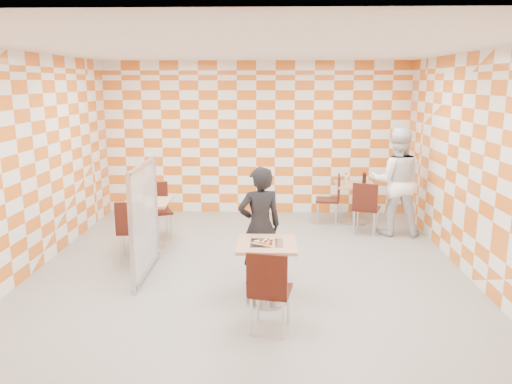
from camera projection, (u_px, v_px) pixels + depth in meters
room_shell at (250, 162)px, 6.97m from camera, size 7.00×7.00×7.00m
main_table at (267, 262)px, 5.92m from camera, size 0.70×0.70×0.75m
second_table at (355, 196)px, 9.30m from camera, size 0.70×0.70×0.75m
empty_table at (148, 216)px, 7.94m from camera, size 0.70×0.70×0.75m
chair_main_front at (269, 286)px, 5.14m from camera, size 0.49×0.50×0.92m
chair_second_front at (366, 204)px, 8.55m from camera, size 0.54×0.55×0.92m
chair_second_side at (333, 195)px, 9.24m from camera, size 0.48×0.47×0.92m
chair_empty_near at (132, 226)px, 7.28m from camera, size 0.47×0.48×0.92m
chair_empty_far at (157, 205)px, 8.49m from camera, size 0.56×0.56×0.92m
partition at (145, 220)px, 6.70m from camera, size 0.08×1.38×1.55m
man_dark at (260, 227)px, 6.40m from camera, size 0.66×0.53×1.57m
man_white at (396, 182)px, 8.53m from camera, size 0.96×0.78×1.85m
pizza_on_foil at (267, 242)px, 5.84m from camera, size 0.40×0.40×0.04m
sport_bottle at (346, 178)px, 9.29m from camera, size 0.06×0.06×0.20m
soda_bottle at (364, 178)px, 9.25m from camera, size 0.07×0.07×0.23m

